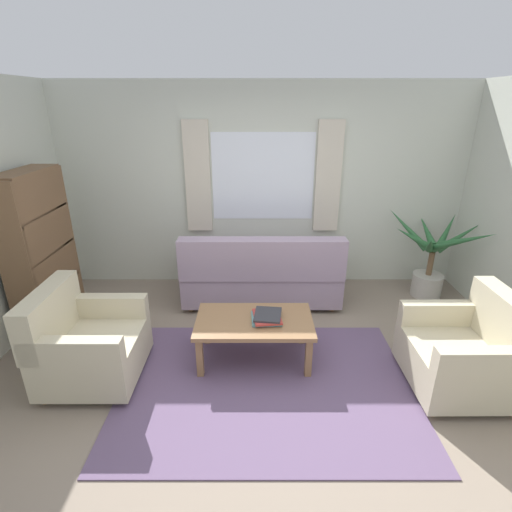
# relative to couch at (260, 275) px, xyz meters

# --- Properties ---
(ground_plane) EXTENTS (6.24, 6.24, 0.00)m
(ground_plane) POSITION_rel_couch_xyz_m (0.02, -1.56, -0.37)
(ground_plane) COLOR gray
(wall_back) EXTENTS (5.32, 0.12, 2.60)m
(wall_back) POSITION_rel_couch_xyz_m (0.02, 0.70, 0.93)
(wall_back) COLOR beige
(wall_back) RESTS_ON ground_plane
(window_with_curtains) EXTENTS (1.98, 0.07, 1.40)m
(window_with_curtains) POSITION_rel_couch_xyz_m (0.02, 0.62, 1.08)
(window_with_curtains) COLOR white
(area_rug) EXTENTS (2.56, 1.85, 0.01)m
(area_rug) POSITION_rel_couch_xyz_m (0.02, -1.56, -0.36)
(area_rug) COLOR #604C6B
(area_rug) RESTS_ON ground_plane
(couch) EXTENTS (1.90, 0.82, 0.92)m
(couch) POSITION_rel_couch_xyz_m (0.00, 0.00, 0.00)
(couch) COLOR #998499
(couch) RESTS_ON ground_plane
(armchair_left) EXTENTS (0.82, 0.84, 0.88)m
(armchair_left) POSITION_rel_couch_xyz_m (-1.58, -1.43, -0.01)
(armchair_left) COLOR #BCB293
(armchair_left) RESTS_ON ground_plane
(armchair_right) EXTENTS (0.83, 0.85, 0.88)m
(armchair_right) POSITION_rel_couch_xyz_m (1.73, -1.56, -0.01)
(armchair_right) COLOR #BCB293
(armchair_right) RESTS_ON ground_plane
(coffee_table) EXTENTS (1.10, 0.64, 0.44)m
(coffee_table) POSITION_rel_couch_xyz_m (-0.09, -1.17, 0.01)
(coffee_table) COLOR olive
(coffee_table) RESTS_ON ground_plane
(book_stack_on_table) EXTENTS (0.30, 0.32, 0.06)m
(book_stack_on_table) POSITION_rel_couch_xyz_m (0.03, -1.17, 0.10)
(book_stack_on_table) COLOR #5B8E93
(book_stack_on_table) RESTS_ON coffee_table
(potted_plant) EXTENTS (1.07, 1.09, 1.10)m
(potted_plant) POSITION_rel_couch_xyz_m (2.15, 0.17, 0.13)
(potted_plant) COLOR #B7B2A8
(potted_plant) RESTS_ON ground_plane
(bookshelf) EXTENTS (0.30, 0.94, 1.72)m
(bookshelf) POSITION_rel_couch_xyz_m (-2.33, -0.47, 0.52)
(bookshelf) COLOR brown
(bookshelf) RESTS_ON ground_plane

